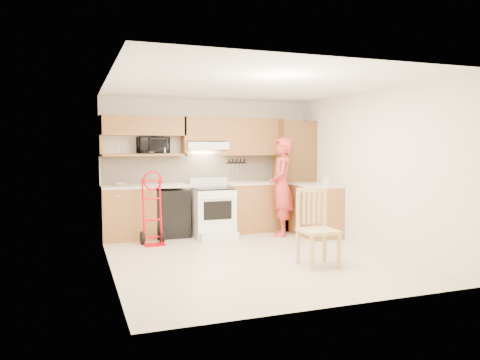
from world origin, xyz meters
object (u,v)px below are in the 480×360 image
hand_truck (153,212)px  dining_chair (319,228)px  microwave (153,145)px  range (214,208)px  person (281,187)px

hand_truck → dining_chair: hand_truck is taller
microwave → hand_truck: 1.32m
range → hand_truck: size_ratio=0.95×
person → hand_truck: bearing=-67.5°
hand_truck → range: bearing=10.4°
dining_chair → microwave: bearing=122.9°
hand_truck → dining_chair: 2.84m
microwave → hand_truck: bearing=-106.6°
person → dining_chair: (-0.44, -2.14, -0.36)m
range → hand_truck: 1.16m
range → hand_truck: bearing=-166.1°
range → dining_chair: dining_chair is taller
range → person: 1.28m
microwave → range: size_ratio=0.51×
dining_chair → person: bearing=79.9°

